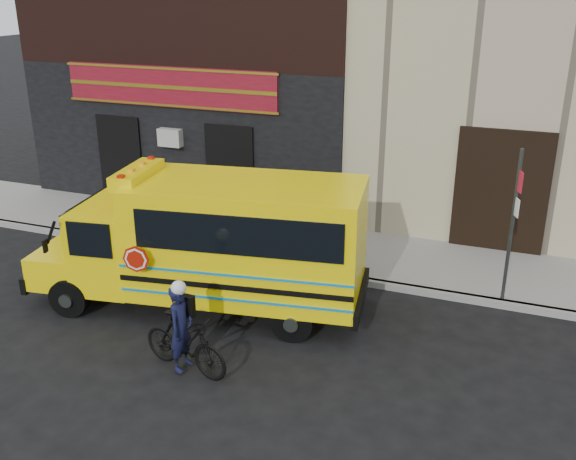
{
  "coord_description": "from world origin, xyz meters",
  "views": [
    {
      "loc": [
        4.53,
        -10.13,
        6.34
      ],
      "look_at": [
        -0.11,
        1.85,
        1.37
      ],
      "focal_mm": 40.0,
      "sensor_mm": 36.0,
      "label": 1
    }
  ],
  "objects_px": {
    "bicycle": "(185,343)",
    "cyclist": "(181,331)",
    "school_bus": "(216,240)",
    "sign_pole": "(513,223)"
  },
  "relations": [
    {
      "from": "bicycle",
      "to": "sign_pole",
      "type": "bearing_deg",
      "value": -36.1
    },
    {
      "from": "bicycle",
      "to": "cyclist",
      "type": "height_order",
      "value": "cyclist"
    },
    {
      "from": "school_bus",
      "to": "bicycle",
      "type": "bearing_deg",
      "value": -76.92
    },
    {
      "from": "school_bus",
      "to": "sign_pole",
      "type": "height_order",
      "value": "sign_pole"
    },
    {
      "from": "sign_pole",
      "to": "bicycle",
      "type": "xyz_separation_m",
      "value": [
        -4.98,
        -4.52,
        -1.31
      ]
    },
    {
      "from": "cyclist",
      "to": "school_bus",
      "type": "bearing_deg",
      "value": 14.87
    },
    {
      "from": "school_bus",
      "to": "cyclist",
      "type": "bearing_deg",
      "value": -78.04
    },
    {
      "from": "bicycle",
      "to": "cyclist",
      "type": "xyz_separation_m",
      "value": [
        -0.05,
        -0.01,
        0.24
      ]
    },
    {
      "from": "sign_pole",
      "to": "cyclist",
      "type": "xyz_separation_m",
      "value": [
        -5.03,
        -4.52,
        -1.07
      ]
    },
    {
      "from": "bicycle",
      "to": "cyclist",
      "type": "relative_size",
      "value": 1.15
    }
  ]
}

